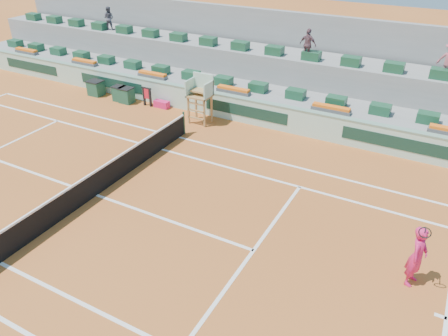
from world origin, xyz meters
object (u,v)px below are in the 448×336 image
(player_bag, at_px, (162,104))
(drink_cooler_a, at_px, (126,95))
(tennis_player, at_px, (417,256))
(umpire_chair, at_px, (201,92))

(player_bag, relative_size, drink_cooler_a, 1.00)
(tennis_player, bearing_deg, player_bag, 152.42)
(umpire_chair, relative_size, drink_cooler_a, 2.86)
(drink_cooler_a, height_order, tennis_player, tennis_player)
(umpire_chair, xyz_separation_m, tennis_player, (10.85, -6.57, -0.59))
(umpire_chair, bearing_deg, player_bag, 168.62)
(player_bag, xyz_separation_m, umpire_chair, (2.82, -0.57, 1.36))
(player_bag, xyz_separation_m, drink_cooler_a, (-2.10, -0.33, 0.24))
(umpire_chair, xyz_separation_m, drink_cooler_a, (-4.92, 0.24, -1.12))
(umpire_chair, height_order, drink_cooler_a, umpire_chair)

